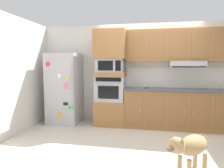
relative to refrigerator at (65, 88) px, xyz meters
The scene contains 15 objects.
ground_plane 2.36m from the refrigerator, 18.05° to the right, with size 9.60×9.60×0.00m, color beige.
back_kitchen_wall 2.16m from the refrigerator, 11.66° to the left, with size 6.20×0.12×2.50m, color silver.
side_panel_left 1.05m from the refrigerator, 136.45° to the right, with size 0.12×7.10×2.50m, color silver.
refrigerator is the anchor object (origin of this frame).
oven_base_cabinet 1.31m from the refrigerator, ahead, with size 0.74×0.62×0.60m, color #996638.
built_in_oven 1.18m from the refrigerator, ahead, with size 0.70×0.62×0.60m.
appliance_mid_shelf 1.23m from the refrigerator, ahead, with size 0.74×0.62×0.10m, color #996638.
microwave 1.31m from the refrigerator, ahead, with size 0.64×0.54×0.32m.
appliance_upper_cabinet 1.60m from the refrigerator, ahead, with size 0.74×0.62×0.68m, color #996638.
lower_cabinet_run 3.00m from the refrigerator, ahead, with size 2.85×0.63×0.88m.
countertop_slab 2.97m from the refrigerator, ahead, with size 2.89×0.64×0.04m, color #4C4C51.
backsplash_panel 3.01m from the refrigerator, ahead, with size 2.89×0.02×0.50m, color silver.
upper_cabinet_with_hood 3.15m from the refrigerator, ahead, with size 2.85×0.48×0.88m.
screwdriver 2.06m from the refrigerator, ahead, with size 0.16×0.17×0.03m.
dog 3.34m from the refrigerator, 37.00° to the right, with size 0.69×0.67×0.61m.
Camera 1 is at (0.01, -3.96, 1.48)m, focal length 31.45 mm.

